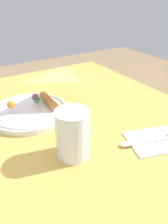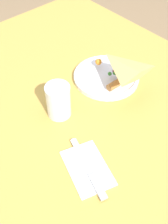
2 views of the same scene
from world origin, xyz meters
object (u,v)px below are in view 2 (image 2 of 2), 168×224
dining_table (75,102)px  plate_pizza (106,75)px  napkin_folded (87,168)px  milk_glass (59,102)px  butter_knife (89,170)px

dining_table → plate_pizza: 0.16m
plate_pizza → napkin_folded: (-0.22, 0.29, -0.01)m
milk_glass → napkin_folded: 0.22m
plate_pizza → butter_knife: (-0.23, 0.29, -0.01)m
plate_pizza → butter_knife: size_ratio=1.15×
milk_glass → butter_knife: bearing=161.8°
plate_pizza → napkin_folded: bearing=127.5°
napkin_folded → butter_knife: 0.01m
dining_table → butter_knife: 0.37m
napkin_folded → butter_knife: (-0.01, 0.00, 0.00)m
plate_pizza → milk_glass: milk_glass is taller
plate_pizza → milk_glass: 0.23m
dining_table → butter_knife: bearing=145.9°
milk_glass → napkin_folded: size_ratio=0.63×
butter_knife → plate_pizza: bearing=-34.1°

